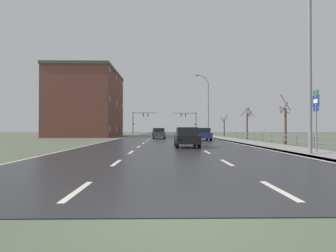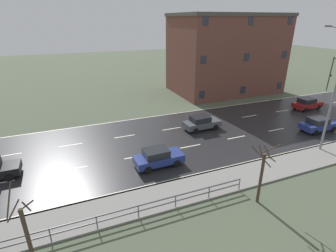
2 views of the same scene
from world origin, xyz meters
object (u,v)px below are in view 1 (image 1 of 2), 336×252
highway_sign (316,113)px  traffic_signal_left (139,119)px  car_near_left (187,137)px  brick_building (88,104)px  car_far_right (157,132)px  traffic_signal_right (190,119)px  street_lamp_foreground (307,50)px  car_near_right (202,134)px  car_far_left (188,132)px  car_distant (159,133)px  street_lamp_midground (208,106)px

highway_sign → traffic_signal_left: (-14.80, 54.51, 1.60)m
car_near_left → brick_building: size_ratio=0.24×
highway_sign → car_far_right: bearing=103.3°
traffic_signal_left → brick_building: bearing=-116.2°
traffic_signal_right → car_far_right: size_ratio=1.42×
traffic_signal_left → car_near_left: bearing=-80.7°
street_lamp_foreground → car_near_right: 20.47m
car_far_left → street_lamp_foreground: bearing=-83.8°
highway_sign → street_lamp_foreground: bearing=-138.6°
brick_building → traffic_signal_left: bearing=63.8°
car_far_right → car_near_right: bearing=-76.9°
car_near_left → car_distant: bearing=96.8°
highway_sign → traffic_signal_left: bearing=105.2°
street_lamp_foreground → car_far_left: (-3.19, 38.50, -4.91)m
street_lamp_midground → car_near_left: bearing=-102.1°
car_distant → car_near_left: 19.98m
traffic_signal_right → highway_sign: bearing=-87.9°
highway_sign → car_distant: bearing=109.9°
highway_sign → brick_building: (-23.06, 37.68, 3.81)m
highway_sign → traffic_signal_right: (-2.02, 55.56, 1.59)m
traffic_signal_right → brick_building: brick_building is taller
highway_sign → car_near_right: 19.27m
street_lamp_foreground → traffic_signal_right: street_lamp_foreground is taller
car_far_right → traffic_signal_left: bearing=110.4°
car_distant → car_far_left: (5.25, 11.70, 0.00)m
traffic_signal_left → car_distant: size_ratio=1.39×
street_lamp_midground → highway_sign: 34.11m
street_lamp_foreground → car_far_right: (-9.14, 43.59, -4.91)m
traffic_signal_left → brick_building: 18.88m
street_lamp_foreground → car_distant: bearing=107.5°
street_lamp_foreground → brick_building: 44.42m
street_lamp_midground → traffic_signal_right: 21.67m
street_lamp_foreground → street_lamp_midground: bearing=89.9°
car_distant → car_far_left: size_ratio=1.00×
traffic_signal_right → car_distant: (-7.39, -29.61, -3.15)m
car_near_right → brick_building: bearing=133.7°
street_lamp_foreground → car_far_right: bearing=101.8°
highway_sign → brick_building: 44.35m
traffic_signal_right → car_distant: 30.68m
traffic_signal_left → car_near_left: (7.88, -48.40, -3.16)m
car_near_right → car_distant: bearing=125.7°
street_lamp_midground → car_near_right: street_lamp_midground is taller
highway_sign → traffic_signal_right: bearing=92.1°
car_far_left → brick_building: size_ratio=0.24×
car_far_right → car_distant: 16.81m
car_far_right → car_far_left: bearing=-41.9°
car_far_left → brick_building: 19.66m
street_lamp_midground → traffic_signal_right: bearing=92.9°
car_far_right → car_near_left: bearing=-86.3°
car_near_left → traffic_signal_left: bearing=98.9°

